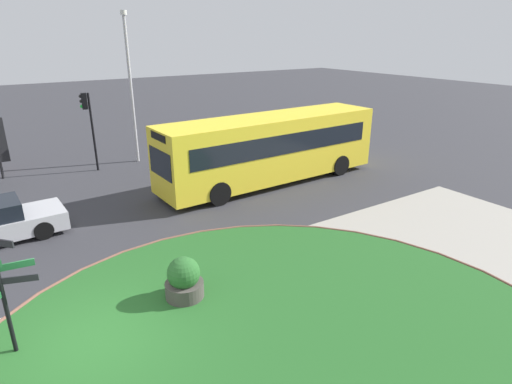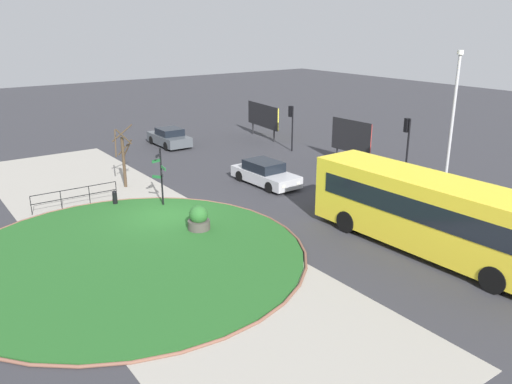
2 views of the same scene
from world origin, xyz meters
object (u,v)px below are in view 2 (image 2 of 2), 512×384
(bus_yellow, at_px, (431,213))
(traffic_light_far, at_px, (407,137))
(car_far_lane, at_px, (169,138))
(planter_near_signpost, at_px, (199,220))
(signpost_directional, at_px, (161,174))
(billboard_left, at_px, (351,137))
(street_tree_bare, at_px, (123,156))
(traffic_light_near, at_px, (291,118))
(lamppost_tall, at_px, (452,120))
(billboard_right, at_px, (263,116))
(bollard_foreground, at_px, (115,198))
(car_near_lane, at_px, (265,174))

(bus_yellow, height_order, traffic_light_far, traffic_light_far)
(bus_yellow, bearing_deg, car_far_lane, -1.85)
(planter_near_signpost, bearing_deg, signpost_directional, 178.85)
(billboard_left, distance_m, street_tree_bare, 14.74)
(signpost_directional, relative_size, traffic_light_near, 0.95)
(traffic_light_far, xyz_separation_m, lamppost_tall, (2.42, 0.49, 1.27))
(signpost_directional, height_order, planter_near_signpost, signpost_directional)
(signpost_directional, xyz_separation_m, traffic_light_far, (4.79, 12.93, 1.09))
(car_far_lane, relative_size, lamppost_tall, 0.54)
(lamppost_tall, bearing_deg, traffic_light_near, -178.46)
(signpost_directional, height_order, lamppost_tall, lamppost_tall)
(billboard_right, bearing_deg, bollard_foreground, -54.84)
(traffic_light_near, bearing_deg, billboard_left, -171.35)
(signpost_directional, relative_size, bus_yellow, 0.28)
(bus_yellow, relative_size, traffic_light_near, 3.32)
(bollard_foreground, distance_m, bus_yellow, 15.50)
(traffic_light_near, bearing_deg, planter_near_signpost, 124.38)
(car_far_lane, height_order, traffic_light_near, traffic_light_near)
(signpost_directional, xyz_separation_m, street_tree_bare, (-4.36, -0.22, 0.05))
(signpost_directional, height_order, bus_yellow, bus_yellow)
(bollard_foreground, bearing_deg, street_tree_bare, 148.35)
(billboard_left, bearing_deg, street_tree_bare, -107.70)
(bollard_foreground, distance_m, lamppost_tall, 18.08)
(bus_yellow, height_order, street_tree_bare, street_tree_bare)
(billboard_left, bearing_deg, bollard_foreground, -96.72)
(traffic_light_far, height_order, street_tree_bare, traffic_light_far)
(traffic_light_near, relative_size, street_tree_bare, 0.93)
(signpost_directional, height_order, traffic_light_near, traffic_light_near)
(car_near_lane, distance_m, traffic_light_near, 8.68)
(signpost_directional, bearing_deg, traffic_light_near, 113.29)
(bus_yellow, xyz_separation_m, car_far_lane, (-23.53, 0.00, -1.04))
(traffic_light_far, height_order, lamppost_tall, lamppost_tall)
(bus_yellow, distance_m, street_tree_bare, 17.04)
(car_far_lane, xyz_separation_m, traffic_light_far, (17.04, 6.40, 2.23))
(bus_yellow, distance_m, traffic_light_near, 18.16)
(car_far_lane, bearing_deg, lamppost_tall, -159.85)
(car_near_lane, bearing_deg, billboard_left, 90.93)
(street_tree_bare, bearing_deg, billboard_left, 74.77)
(lamppost_tall, relative_size, billboard_left, 2.30)
(traffic_light_near, bearing_deg, street_tree_bare, 93.93)
(street_tree_bare, bearing_deg, bollard_foreground, -31.65)
(bus_yellow, xyz_separation_m, car_near_lane, (-11.40, 0.09, -1.04))
(bus_yellow, bearing_deg, bollard_foreground, 31.15)
(signpost_directional, xyz_separation_m, lamppost_tall, (7.21, 13.42, 2.36))
(bollard_foreground, height_order, billboard_left, billboard_left)
(car_near_lane, distance_m, traffic_light_far, 8.30)
(bollard_foreground, bearing_deg, bus_yellow, 32.99)
(car_near_lane, bearing_deg, car_far_lane, 178.39)
(bus_yellow, distance_m, lamppost_tall, 8.38)
(car_far_lane, distance_m, lamppost_tall, 20.94)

